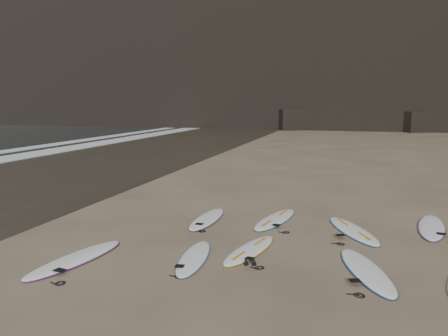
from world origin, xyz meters
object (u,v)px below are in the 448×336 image
Objects in this scene: surfboard_3 at (366,270)px; surfboard_0 at (76,258)px; surfboard_5 at (207,219)px; surfboard_8 at (431,227)px; surfboard_7 at (353,230)px; surfboard_1 at (194,257)px; surfboard_6 at (275,219)px; surfboard_2 at (250,250)px.

surfboard_0 is at bearing 171.68° from surfboard_3.
surfboard_5 is 0.94× the size of surfboard_8.
surfboard_3 is at bearing -109.70° from surfboard_7.
surfboard_1 is 3.17m from surfboard_5.
surfboard_6 is (3.60, 4.36, -0.00)m from surfboard_0.
surfboard_1 is 4.52m from surfboard_7.
surfboard_8 is at bearing 17.53° from surfboard_6.
surfboard_2 is 3.19m from surfboard_7.
surfboard_7 reaches higher than surfboard_5.
surfboard_1 is 0.90× the size of surfboard_5.
surfboard_1 is at bearing -129.06° from surfboard_2.
surfboard_6 is at bearing 64.54° from surfboard_1.
surfboard_5 is 4.04m from surfboard_7.
surfboard_0 reaches higher than surfboard_1.
surfboard_0 is at bearing -170.97° from surfboard_7.
surfboard_2 is at bearing 35.52° from surfboard_0.
surfboard_7 is at bearing -147.62° from surfboard_8.
surfboard_1 is 1.34m from surfboard_2.
surfboard_8 reaches higher than surfboard_2.
surfboard_8 is (4.31, 3.14, 0.01)m from surfboard_2.
surfboard_3 is 5.14m from surfboard_5.
surfboard_0 is at bearing -117.31° from surfboard_6.
surfboard_0 is 6.08m from surfboard_3.
surfboard_6 is 2.21m from surfboard_7.
surfboard_8 is (2.04, 0.91, 0.00)m from surfboard_7.
surfboard_6 reaches higher than surfboard_3.
surfboard_8 reaches higher than surfboard_7.
surfboard_1 is 3.77m from surfboard_6.
surfboard_0 reaches higher than surfboard_5.
surfboard_8 is at bearing 42.08° from surfboard_0.
surfboard_5 is (-4.29, 2.83, -0.00)m from surfboard_3.
surfboard_1 is 6.68m from surfboard_8.
surfboard_6 reaches higher than surfboard_5.
surfboard_2 is 0.90× the size of surfboard_3.
surfboard_0 is 1.08× the size of surfboard_5.
surfboard_5 reaches higher than surfboard_1.
surfboard_1 is 3.59m from surfboard_3.
surfboard_7 is at bearing 44.47° from surfboard_0.
surfboard_5 is (-0.71, 3.09, 0.00)m from surfboard_1.
surfboard_5 is 0.95× the size of surfboard_7.
surfboard_3 reaches higher than surfboard_1.
surfboard_0 is 1.05× the size of surfboard_3.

